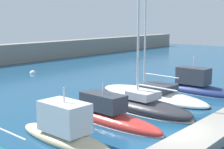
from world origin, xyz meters
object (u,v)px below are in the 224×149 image
at_px(motorboat_sand_third, 64,129).
at_px(motorboat_red_fourth, 109,116).
at_px(mooring_buoy_white, 33,74).
at_px(sailboat_white_sixth, 152,95).
at_px(motorboat_navy_seventh, 197,87).
at_px(sailboat_charcoal_fifth, 145,105).

height_order(motorboat_sand_third, motorboat_red_fourth, motorboat_sand_third).
xyz_separation_m(motorboat_red_fourth, mooring_buoy_white, (8.17, 18.64, -0.40)).
height_order(motorboat_red_fourth, sailboat_white_sixth, sailboat_white_sixth).
relative_size(motorboat_sand_third, motorboat_navy_seventh, 0.93).
relative_size(sailboat_white_sixth, mooring_buoy_white, 22.75).
bearing_deg(sailboat_white_sixth, mooring_buoy_white, 1.27).
xyz_separation_m(motorboat_sand_third, motorboat_navy_seventh, (14.88, -0.16, -0.15)).
xyz_separation_m(motorboat_navy_seventh, mooring_buoy_white, (-2.79, 19.07, -0.51)).
bearing_deg(mooring_buoy_white, motorboat_red_fourth, -113.68).
relative_size(sailboat_charcoal_fifth, motorboat_navy_seventh, 2.08).
distance_m(sailboat_white_sixth, mooring_buoy_white, 17.06).
bearing_deg(motorboat_sand_third, sailboat_white_sixth, -78.30).
bearing_deg(motorboat_sand_third, motorboat_red_fourth, -84.00).
xyz_separation_m(motorboat_red_fourth, motorboat_navy_seventh, (10.96, -0.44, 0.11)).
distance_m(sailboat_charcoal_fifth, mooring_buoy_white, 19.54).
bearing_deg(mooring_buoy_white, motorboat_sand_third, -122.59).
relative_size(motorboat_sand_third, sailboat_white_sixth, 0.39).
bearing_deg(motorboat_red_fourth, sailboat_white_sixth, -73.83).
bearing_deg(mooring_buoy_white, motorboat_navy_seventh, -81.69).
xyz_separation_m(motorboat_sand_third, sailboat_charcoal_fifth, (7.30, -0.03, -0.20)).
bearing_deg(motorboat_red_fourth, sailboat_charcoal_fifth, -91.66).
relative_size(motorboat_sand_third, sailboat_charcoal_fifth, 0.45).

